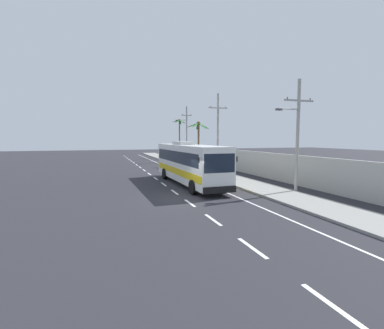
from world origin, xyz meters
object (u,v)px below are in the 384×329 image
Objects in this scene: utility_pole_nearest at (297,133)px; utility_pole_far at (186,133)px; coach_bus_foreground at (189,162)px; motorcycle_beside_bus at (185,166)px; utility_pole_mid at (218,131)px; palm_nearest at (179,130)px; pedestrian_near_kerb at (191,160)px; palm_second at (198,134)px; pedestrian_midwalk at (201,161)px.

utility_pole_far reaches higher than utility_pole_nearest.
motorcycle_beside_bus is (2.29, 8.61, -1.25)m from coach_bus_foreground.
utility_pole_mid is at bearing 52.66° from coach_bus_foreground.
pedestrian_near_kerb is at bearing -101.46° from palm_nearest.
coach_bus_foreground reaches higher than motorcycle_beside_bus.
palm_second reaches higher than coach_bus_foreground.
utility_pole_nearest is at bearing -50.41° from pedestrian_near_kerb.
pedestrian_near_kerb is 0.19× the size of utility_pole_far.
pedestrian_midwalk is 0.20× the size of palm_nearest.
motorcycle_beside_bus is 5.73m from utility_pole_mid.
coach_bus_foreground reaches higher than pedestrian_near_kerb.
utility_pole_mid is at bearing -94.62° from palm_nearest.
palm_nearest is 17.04m from palm_second.
palm_nearest reaches higher than pedestrian_midwalk.
pedestrian_near_kerb is 20.48m from palm_nearest.
pedestrian_near_kerb is at bearing -127.50° from palm_second.
pedestrian_midwalk is 18.14m from utility_pole_nearest.
coach_bus_foreground is 13.23m from pedestrian_near_kerb.
coach_bus_foreground is 1.53× the size of utility_pole_nearest.
utility_pole_mid is 14.12m from utility_pole_far.
coach_bus_foreground is at bearing -75.57° from pedestrian_near_kerb.
utility_pole_mid reaches higher than palm_nearest.
utility_pole_nearest is (0.92, -17.80, 3.41)m from pedestrian_midwalk.
motorcycle_beside_bus is 1.26× the size of pedestrian_midwalk.
palm_second is at bearing 89.80° from utility_pole_mid.
coach_bus_foreground is 7.22× the size of pedestrian_near_kerb.
pedestrian_near_kerb is at bearing -103.90° from utility_pole_far.
utility_pole_mid is 1.18× the size of palm_nearest.
pedestrian_midwalk is at bearing -96.66° from utility_pole_far.
utility_pole_nearest is at bearing -90.61° from utility_pole_far.
palm_second reaches higher than pedestrian_midwalk.
utility_pole_nearest is 21.12m from palm_second.
utility_pole_far is 1.45× the size of palm_second.
pedestrian_midwalk is at bearing 5.02° from pedestrian_near_kerb.
pedestrian_near_kerb is 4.87m from palm_second.
utility_pole_mid is at bearing -117.17° from pedestrian_midwalk.
utility_pole_far reaches higher than palm_second.
pedestrian_midwalk is at bearing -104.42° from palm_second.
motorcycle_beside_bus is at bearing -173.72° from pedestrian_midwalk.
palm_second is (2.06, 2.68, 3.51)m from pedestrian_near_kerb.
utility_pole_far is at bearing 87.08° from palm_second.
palm_nearest is at bearing 111.57° from pedestrian_near_kerb.
utility_pole_nearest is 0.89× the size of utility_pole_far.
pedestrian_midwalk is (3.13, 3.26, 0.29)m from motorcycle_beside_bus.
coach_bus_foreground is 10.69m from utility_pole_mid.
utility_pole_mid is (3.96, -0.43, 4.13)m from motorcycle_beside_bus.
palm_nearest is at bearing 83.55° from palm_second.
pedestrian_near_kerb is 1.37m from pedestrian_midwalk.
palm_second is (0.86, 3.32, 3.61)m from pedestrian_midwalk.
coach_bus_foreground is 23.45m from utility_pole_far.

